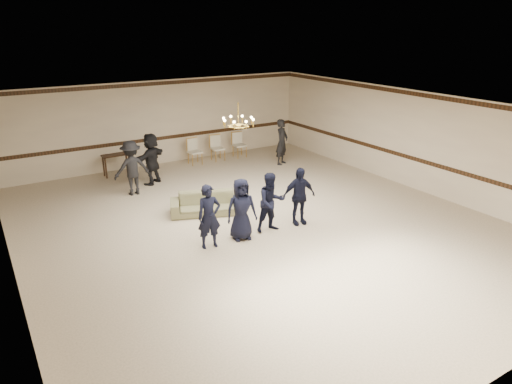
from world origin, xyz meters
TOP-DOWN VIEW (x-y plane):
  - room at (0.00, 0.00)m, footprint 12.01×14.01m
  - chair_rail at (0.00, 6.99)m, footprint 12.00×0.02m
  - crown_molding at (0.00, 6.99)m, footprint 12.00×0.02m
  - chandelier at (0.00, 1.00)m, footprint 0.94×0.94m
  - boy_a at (-1.72, -0.54)m, footprint 0.63×0.47m
  - boy_b at (-0.82, -0.54)m, footprint 0.87×0.66m
  - boy_c at (0.08, -0.54)m, footprint 0.83×0.68m
  - boy_d at (0.98, -0.54)m, footprint 1.00×0.57m
  - settee at (-0.83, 1.42)m, footprint 2.25×1.53m
  - adult_left at (-2.13, 4.13)m, footprint 1.14×0.65m
  - adult_mid at (-1.23, 4.83)m, footprint 1.64×1.34m
  - adult_right at (3.87, 4.43)m, footprint 0.77×0.69m
  - banquet_chair_left at (0.97, 6.17)m, footprint 0.53×0.53m
  - banquet_chair_mid at (1.97, 6.17)m, footprint 0.52×0.52m
  - banquet_chair_right at (2.97, 6.17)m, footprint 0.52×0.52m
  - console_table at (-2.03, 6.37)m, footprint 0.96×0.43m

SIDE VIEW (x-z plane):
  - settee at x=-0.83m, z-range 0.00..0.61m
  - console_table at x=-2.03m, z-range 0.00..0.80m
  - banquet_chair_left at x=0.97m, z-range 0.00..1.00m
  - banquet_chair_mid at x=1.97m, z-range 0.00..1.00m
  - banquet_chair_right at x=2.97m, z-range 0.00..1.00m
  - boy_a at x=-1.72m, z-range 0.00..1.60m
  - boy_b at x=-0.82m, z-range 0.00..1.60m
  - boy_c at x=0.08m, z-range 0.00..1.60m
  - boy_d at x=0.98m, z-range 0.00..1.60m
  - adult_left at x=-2.13m, z-range 0.00..1.76m
  - adult_mid at x=-1.23m, z-range 0.00..1.76m
  - adult_right at x=3.87m, z-range 0.00..1.76m
  - chair_rail at x=0.00m, z-range 0.93..1.07m
  - room at x=0.00m, z-range -0.01..3.20m
  - chandelier at x=0.00m, z-range 2.43..3.32m
  - crown_molding at x=0.00m, z-range 3.01..3.15m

